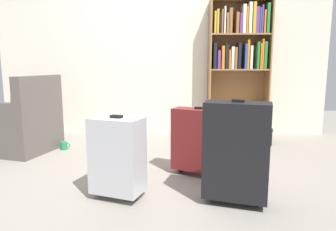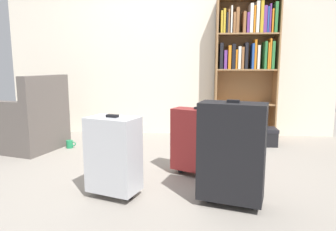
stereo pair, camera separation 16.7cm
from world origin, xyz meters
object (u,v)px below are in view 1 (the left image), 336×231
Objects in this scene: bookshelf at (239,55)px; storage_box at (253,135)px; suitcase_dark_red at (198,140)px; armchair at (23,125)px; suitcase_black at (236,151)px; mug at (64,146)px; suitcase_silver at (117,155)px.

bookshelf reaches higher than storage_box.
armchair is at bearing 159.62° from suitcase_dark_red.
suitcase_black is (-0.56, -1.77, 0.29)m from storage_box.
mug is 0.18× the size of suitcase_silver.
mug is 0.19× the size of suitcase_dark_red.
bookshelf is at bearing 18.82° from mug.
suitcase_silver is at bearing -141.51° from suitcase_dark_red.
bookshelf reaches higher than suitcase_black.
suitcase_black reaches higher than mug.
armchair is (-2.68, -0.85, -0.83)m from bookshelf.
suitcase_black is at bearing -107.65° from storage_box.
bookshelf is 2.62m from suitcase_silver.
storage_box is at bearing 8.65° from armchair.
suitcase_black is (-0.43, -2.18, -0.74)m from bookshelf.
suitcase_black reaches higher than storage_box.
armchair is 7.50× the size of mug.
suitcase_black is (2.25, -1.34, 0.09)m from armchair.
bookshelf is at bearing 57.96° from suitcase_silver.
storage_box is 1.44m from suitcase_dark_red.
mug is 0.15× the size of suitcase_black.
suitcase_dark_red is 0.64m from suitcase_black.
armchair is 1.38× the size of suitcase_silver.
bookshelf reaches higher than armchair.
suitcase_dark_red reaches higher than mug.
armchair is at bearing 137.11° from suitcase_silver.
armchair is 1.40× the size of suitcase_dark_red.
suitcase_silver is (1.36, -1.26, 0.02)m from armchair.
mug is at bearing 152.09° from suitcase_dark_red.
storage_box is 0.68× the size of suitcase_dark_red.
suitcase_silver is 1.01× the size of suitcase_dark_red.
storage_box is at bearing 8.29° from mug.
suitcase_dark_red is (-0.80, -1.17, 0.22)m from storage_box.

